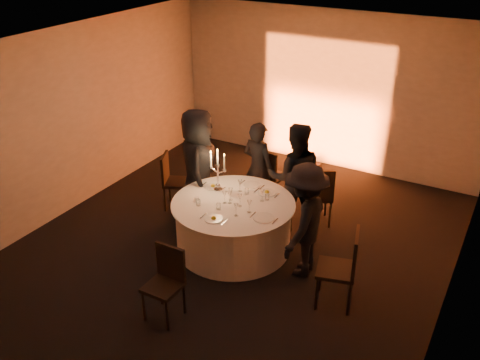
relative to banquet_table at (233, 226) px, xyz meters
The scene contains 36 objects.
floor 0.38m from the banquet_table, ahead, with size 7.00×7.00×0.00m, color black.
ceiling 2.62m from the banquet_table, ahead, with size 7.00×7.00×0.00m, color silver.
wall_back 3.67m from the banquet_table, 90.00° to the left, with size 7.00×7.00×0.00m, color #AEAAA2.
wall_front 3.67m from the banquet_table, 90.00° to the right, with size 7.00×7.00×0.00m, color #AEAAA2.
wall_left 3.20m from the banquet_table, behind, with size 7.00×7.00×0.00m, color #AEAAA2.
wall_right 3.20m from the banquet_table, ahead, with size 7.00×7.00×0.00m, color #AEAAA2.
uplighter_fixture 3.22m from the banquet_table, 90.00° to the left, with size 0.25×0.12×0.10m, color black.
banquet_table is the anchor object (origin of this frame).
chair_left 1.64m from the banquet_table, 158.71° to the left, with size 0.55×0.55×0.96m.
chair_back_left 1.53m from the banquet_table, 96.57° to the left, with size 0.47×0.47×0.99m.
chair_back_right 1.50m from the banquet_table, 56.01° to the left, with size 0.60×0.60×1.01m.
chair_right 1.90m from the banquet_table, 13.52° to the right, with size 0.57×0.57×1.07m.
chair_front 1.67m from the banquet_table, 89.53° to the right, with size 0.42×0.42×0.94m.
guest_left 1.20m from the banquet_table, 151.05° to the left, with size 0.91×0.59×1.87m, color black.
guest_back_left 1.26m from the banquet_table, 100.04° to the left, with size 0.57×0.38×1.58m, color black.
guest_back_right 1.22m from the banquet_table, 62.43° to the left, with size 0.85×0.66×1.76m, color black.
guest_right 1.21m from the banquet_table, ahead, with size 1.06×0.61×1.65m, color black.
plate_left 0.71m from the banquet_table, 152.09° to the left, with size 0.36×0.25×0.08m.
plate_back_left 0.74m from the banquet_table, 92.28° to the left, with size 0.36×0.26×0.01m.
plate_back_right 0.70m from the banquet_table, 59.88° to the left, with size 0.36×0.27×0.08m.
plate_right 0.72m from the banquet_table, 16.53° to the right, with size 0.36×0.30×0.01m.
plate_front 0.67m from the banquet_table, 90.12° to the right, with size 0.36×0.26×0.08m.
coffee_cup 0.67m from the banquet_table, 155.93° to the right, with size 0.11×0.11×0.07m.
candelabra 0.77m from the banquet_table, 149.82° to the left, with size 0.29×0.14×0.69m.
wine_glass_a 0.67m from the banquet_table, 35.71° to the left, with size 0.07×0.07×0.19m.
wine_glass_b 0.64m from the banquet_table, 104.25° to the left, with size 0.07×0.07×0.19m.
wine_glass_c 0.54m from the banquet_table, 148.00° to the right, with size 0.07×0.07×0.19m.
wine_glass_d 0.63m from the banquet_table, 20.90° to the right, with size 0.07×0.07×0.19m.
wine_glass_e 0.54m from the banquet_table, 17.30° to the right, with size 0.07×0.07×0.19m.
wine_glass_f 0.53m from the banquet_table, 142.25° to the left, with size 0.07×0.07×0.19m.
wine_glass_g 0.64m from the banquet_table, 54.00° to the right, with size 0.07×0.07×0.19m.
wine_glass_h 0.53m from the banquet_table, 134.69° to the right, with size 0.07×0.07×0.19m.
tumbler_a 0.55m from the banquet_table, 83.19° to the left, with size 0.07×0.07×0.09m, color silver.
tumbler_b 0.66m from the banquet_table, 142.03° to the right, with size 0.07×0.07×0.09m, color silver.
tumbler_c 0.51m from the banquet_table, 109.34° to the right, with size 0.07×0.07×0.09m, color silver.
tumbler_d 0.66m from the banquet_table, 39.67° to the left, with size 0.07×0.07×0.09m, color silver.
Camera 1 is at (3.37, -5.82, 4.53)m, focal length 40.00 mm.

